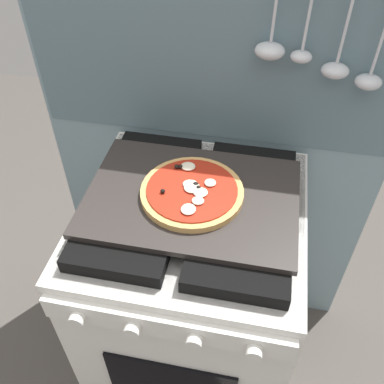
# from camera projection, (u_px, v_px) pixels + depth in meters

# --- Properties ---
(ground_plane) EXTENTS (4.00, 4.00, 0.00)m
(ground_plane) POSITION_uv_depth(u_px,v_px,m) (192.00, 357.00, 1.72)
(ground_plane) COLOR #4C4742
(kitchen_backsplash) EXTENTS (1.10, 0.09, 1.55)m
(kitchen_backsplash) POSITION_uv_depth(u_px,v_px,m) (213.00, 154.00, 1.41)
(kitchen_backsplash) COLOR #7A939E
(kitchen_backsplash) RESTS_ON ground_plane
(stove) EXTENTS (0.60, 0.64, 0.90)m
(stove) POSITION_uv_depth(u_px,v_px,m) (192.00, 296.00, 1.40)
(stove) COLOR white
(stove) RESTS_ON ground_plane
(baking_tray) EXTENTS (0.54, 0.38, 0.02)m
(baking_tray) POSITION_uv_depth(u_px,v_px,m) (192.00, 197.00, 1.09)
(baking_tray) COLOR #2D2826
(baking_tray) RESTS_ON stove
(pizza_left) EXTENTS (0.26, 0.26, 0.03)m
(pizza_left) POSITION_uv_depth(u_px,v_px,m) (193.00, 193.00, 1.07)
(pizza_left) COLOR tan
(pizza_left) RESTS_ON baking_tray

